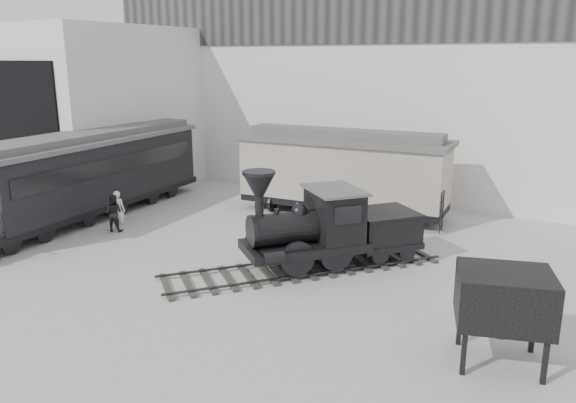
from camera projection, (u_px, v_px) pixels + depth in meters
The scene contains 9 objects.
ground at pixel (215, 288), 18.41m from camera, with size 90.00×90.00×0.00m, color #9E9E9B.
north_wall at pixel (382, 92), 29.64m from camera, with size 34.00×2.51×11.00m.
west_pavilion at pixel (115, 108), 32.61m from camera, with size 7.00×12.11×9.00m.
locomotive at pixel (325, 232), 19.95m from camera, with size 8.31×9.23×3.61m.
boxcar at pixel (343, 170), 26.57m from camera, with size 10.20×3.79×4.10m.
passenger_coach at pixel (92, 173), 26.37m from camera, with size 3.94×14.12×3.73m.
visitor_a at pixel (118, 210), 24.43m from camera, with size 0.64×0.42×1.77m, color silver.
visitor_b at pixel (113, 213), 24.27m from camera, with size 0.80×0.62×1.65m, color black.
coal_hopper at pixel (503, 305), 13.57m from camera, with size 2.62×2.36×2.40m.
Camera 1 is at (10.54, -13.69, 7.38)m, focal length 35.00 mm.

